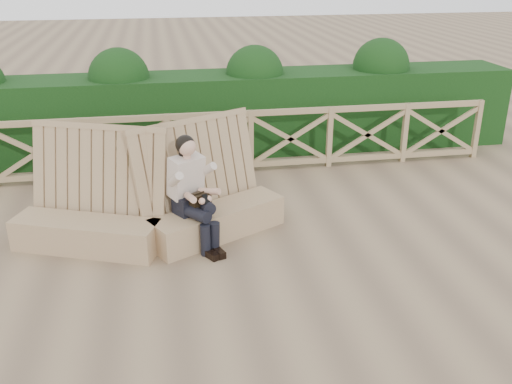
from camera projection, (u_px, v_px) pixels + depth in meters
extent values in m
plane|color=brown|center=(240.00, 275.00, 6.89)|extent=(60.00, 60.00, 0.00)
cube|color=#9A7E58|center=(87.00, 234.00, 7.41)|extent=(1.96, 1.17, 0.41)
cube|color=#9A7E58|center=(91.00, 186.00, 7.44)|extent=(1.93, 1.11, 1.53)
cube|color=#9A7E58|center=(218.00, 221.00, 7.78)|extent=(1.92, 1.34, 0.41)
cube|color=#9A7E58|center=(205.00, 176.00, 7.75)|extent=(1.89, 1.28, 1.53)
cube|color=black|center=(190.00, 204.00, 7.52)|extent=(0.48, 0.45, 0.24)
cube|color=beige|center=(186.00, 176.00, 7.42)|extent=(0.54, 0.50, 0.57)
sphere|color=tan|center=(187.00, 147.00, 7.22)|extent=(0.32, 0.32, 0.23)
sphere|color=black|center=(185.00, 145.00, 7.24)|extent=(0.35, 0.35, 0.25)
cylinder|color=black|center=(194.00, 213.00, 7.32)|extent=(0.40, 0.51, 0.16)
cylinder|color=black|center=(204.00, 203.00, 7.41)|extent=(0.41, 0.52, 0.18)
cylinder|color=black|center=(206.00, 240.00, 7.26)|extent=(0.18, 0.18, 0.41)
cylinder|color=black|center=(215.00, 238.00, 7.33)|extent=(0.18, 0.18, 0.41)
cube|color=black|center=(211.00, 255.00, 7.26)|extent=(0.22, 0.27, 0.09)
cube|color=black|center=(218.00, 253.00, 7.31)|extent=(0.22, 0.27, 0.09)
cube|color=black|center=(200.00, 200.00, 7.36)|extent=(0.31, 0.28, 0.18)
cube|color=black|center=(206.00, 200.00, 7.20)|extent=(0.12, 0.12, 0.13)
cube|color=#89724F|center=(209.00, 115.00, 9.66)|extent=(10.10, 0.07, 0.10)
cube|color=#89724F|center=(211.00, 167.00, 10.02)|extent=(10.10, 0.07, 0.10)
cube|color=black|center=(203.00, 114.00, 10.86)|extent=(12.00, 1.20, 1.50)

